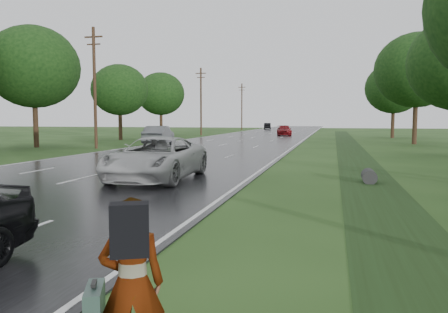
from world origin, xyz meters
TOP-DOWN VIEW (x-y plane):
  - road at (0.00, 45.00)m, footprint 14.00×180.00m
  - edge_stripe_east at (6.75, 45.00)m, footprint 0.12×180.00m
  - edge_stripe_west at (-6.75, 45.00)m, footprint 0.12×180.00m
  - center_line at (0.00, 45.00)m, footprint 0.12×180.00m
  - drainage_ditch at (11.50, 18.71)m, footprint 2.20×120.00m
  - utility_pole_mid at (-9.20, 25.00)m, footprint 1.60×0.26m
  - utility_pole_far at (-9.20, 55.00)m, footprint 1.60×0.26m
  - utility_pole_distant at (-9.20, 85.00)m, footprint 1.60×0.26m
  - tree_east_d at (17.80, 38.00)m, footprint 8.00×8.00m
  - tree_east_f at (17.50, 52.00)m, footprint 7.20×7.20m
  - tree_west_c at (-15.00, 25.00)m, footprint 7.80×7.80m
  - tree_west_d at (-14.20, 39.00)m, footprint 6.60×6.60m
  - tree_west_f at (-14.80, 53.00)m, footprint 7.00×7.00m
  - pedestrian at (8.18, -4.02)m, footprint 0.93×0.73m
  - white_pickup at (3.15, 8.64)m, footprint 3.05×6.29m
  - silver_sedan at (-5.71, 30.18)m, footprint 2.72×5.65m
  - far_car_red at (3.05, 56.84)m, footprint 2.80×5.26m
  - far_car_dark at (-4.63, 92.14)m, footprint 2.05×4.50m

SIDE VIEW (x-z plane):
  - road at x=0.00m, z-range 0.00..0.04m
  - drainage_ditch at x=11.50m, z-range -0.24..0.32m
  - edge_stripe_east at x=6.75m, z-range 0.04..0.05m
  - edge_stripe_west at x=-6.75m, z-range 0.04..0.05m
  - center_line at x=0.00m, z-range 0.04..0.05m
  - far_car_dark at x=-4.63m, z-range 0.04..1.47m
  - far_car_red at x=3.05m, z-range 0.04..1.49m
  - white_pickup at x=3.15m, z-range 0.04..1.77m
  - pedestrian at x=8.18m, z-range 0.03..1.79m
  - silver_sedan at x=-5.71m, z-range 0.04..1.83m
  - utility_pole_mid at x=-9.20m, z-range 0.20..10.20m
  - utility_pole_far at x=-9.20m, z-range 0.20..10.20m
  - utility_pole_distant at x=-9.20m, z-range 0.20..10.20m
  - tree_west_d at x=-14.20m, z-range 1.42..10.23m
  - tree_west_f at x=-14.80m, z-range 1.49..10.78m
  - tree_east_f at x=17.50m, z-range 1.56..11.18m
  - tree_west_c at x=-15.00m, z-range 1.70..12.13m
  - tree_east_d at x=17.80m, z-range 1.77..12.53m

